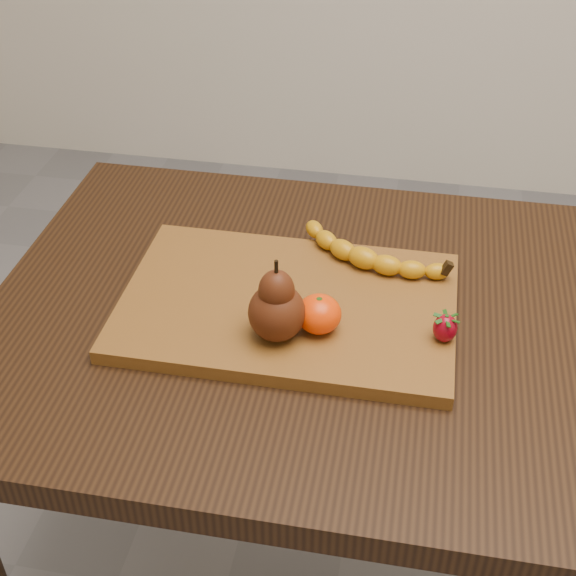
% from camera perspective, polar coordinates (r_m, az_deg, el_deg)
% --- Properties ---
extents(table, '(1.00, 0.70, 0.76)m').
position_cam_1_polar(table, '(1.16, 4.20, -5.69)').
color(table, black).
rests_on(table, ground).
extents(cutting_board, '(0.45, 0.30, 0.02)m').
position_cam_1_polar(cutting_board, '(1.09, 0.00, -1.26)').
color(cutting_board, brown).
rests_on(cutting_board, table).
extents(banana, '(0.21, 0.12, 0.03)m').
position_cam_1_polar(banana, '(1.14, 5.38, 2.15)').
color(banana, '#CB8D09').
rests_on(banana, cutting_board).
extents(pear, '(0.07, 0.07, 0.11)m').
position_cam_1_polar(pear, '(0.99, -0.81, -0.83)').
color(pear, '#4A1E0C').
rests_on(pear, cutting_board).
extents(mandarin, '(0.07, 0.07, 0.05)m').
position_cam_1_polar(mandarin, '(1.02, 2.21, -1.86)').
color(mandarin, '#FC3C02').
rests_on(mandarin, cutting_board).
extents(strawberry, '(0.04, 0.04, 0.04)m').
position_cam_1_polar(strawberry, '(1.03, 11.12, -2.75)').
color(strawberry, maroon).
rests_on(strawberry, cutting_board).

